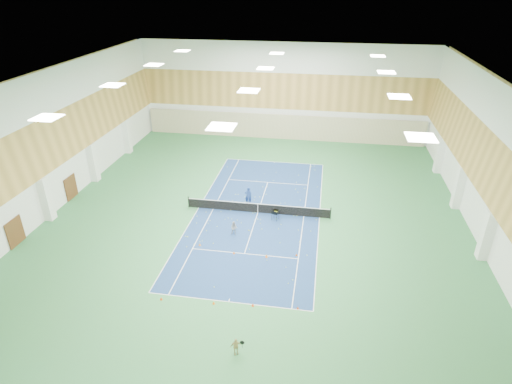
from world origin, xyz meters
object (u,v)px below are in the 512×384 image
tennis_net (258,207)px  ball_cart (275,215)px  coach (248,195)px  child_court (234,228)px  child_apron (236,346)px

tennis_net → ball_cart: 1.94m
coach → child_court: 5.36m
coach → child_court: coach is taller
tennis_net → child_court: size_ratio=11.05×
tennis_net → child_court: bearing=-109.5°
coach → child_apron: 17.69m
tennis_net → child_court: (-1.35, -3.81, 0.03)m
child_court → child_apron: 12.46m
tennis_net → child_apron: (1.34, -15.97, -0.00)m
coach → ball_cart: size_ratio=1.82×
child_court → child_apron: bearing=-79.3°
tennis_net → coach: size_ratio=7.37×
child_court → ball_cart: bearing=41.4°
child_court → coach: bearing=86.0°
child_apron → child_court: bearing=77.9°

